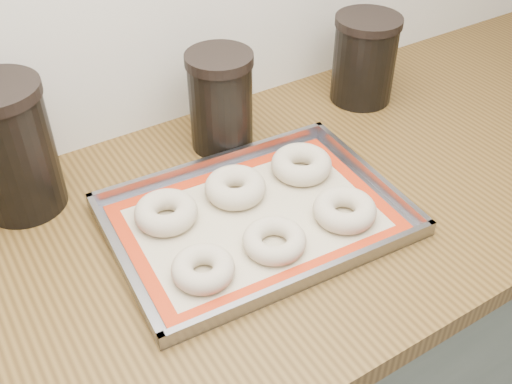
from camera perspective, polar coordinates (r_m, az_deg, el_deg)
cabinet at (r=1.38m, az=3.14°, el=-15.33°), size 3.00×0.65×0.86m
countertop at (r=1.04m, az=4.00°, el=-0.84°), size 3.06×0.68×0.04m
baking_tray at (r=0.97m, az=0.00°, el=-2.43°), size 0.48×0.36×0.03m
baking_mat at (r=0.97m, az=-0.00°, el=-2.52°), size 0.44×0.32×0.00m
bagel_front_left at (r=0.87m, az=-5.06°, el=-7.28°), size 0.10×0.10×0.03m
bagel_front_mid at (r=0.91m, az=1.76°, el=-4.64°), size 0.10×0.10×0.03m
bagel_front_right at (r=0.97m, az=8.44°, el=-1.70°), size 0.11×0.11×0.03m
bagel_back_left at (r=0.97m, az=-8.56°, el=-1.92°), size 0.11×0.11×0.04m
bagel_back_mid at (r=1.00m, az=-1.99°, el=0.45°), size 0.11×0.11×0.04m
bagel_back_right at (r=1.06m, az=4.35°, el=2.65°), size 0.12×0.12×0.04m
canister_left at (r=1.01m, az=-22.33°, el=3.85°), size 0.14×0.14×0.22m
canister_mid at (r=1.10m, az=-3.38°, el=8.64°), size 0.12×0.12×0.19m
canister_right at (r=1.27m, az=10.27°, el=12.36°), size 0.13×0.13×0.18m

